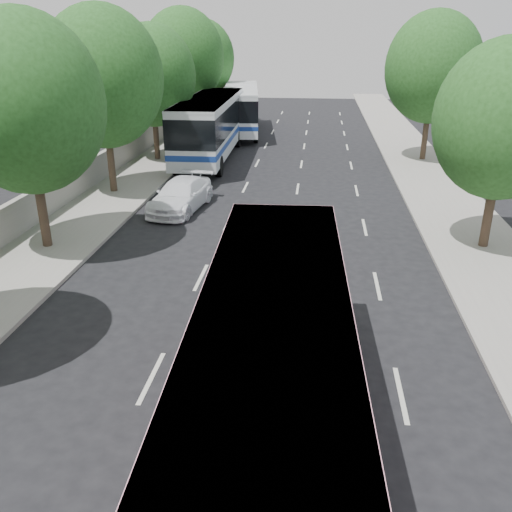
# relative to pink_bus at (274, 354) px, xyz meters

# --- Properties ---
(ground) EXTENTS (120.00, 120.00, 0.00)m
(ground) POSITION_rel_pink_bus_xyz_m (-1.30, 4.00, -2.19)
(ground) COLOR black
(ground) RESTS_ON ground
(sidewalk_left) EXTENTS (4.00, 90.00, 0.15)m
(sidewalk_left) POSITION_rel_pink_bus_xyz_m (-9.80, 24.00, -2.12)
(sidewalk_left) COLOR #9E998E
(sidewalk_left) RESTS_ON ground
(sidewalk_right) EXTENTS (4.00, 90.00, 0.12)m
(sidewalk_right) POSITION_rel_pink_bus_xyz_m (7.20, 24.00, -2.13)
(sidewalk_right) COLOR #9E998E
(sidewalk_right) RESTS_ON ground
(low_wall) EXTENTS (0.30, 90.00, 1.50)m
(low_wall) POSITION_rel_pink_bus_xyz_m (-11.60, 24.00, -1.29)
(low_wall) COLOR #9E998E
(low_wall) RESTS_ON sidewalk_left
(tree_left_b) EXTENTS (5.70, 5.70, 8.88)m
(tree_left_b) POSITION_rel_pink_bus_xyz_m (-9.72, 9.94, 3.62)
(tree_left_b) COLOR #38281E
(tree_left_b) RESTS_ON ground
(tree_left_c) EXTENTS (6.00, 6.00, 9.35)m
(tree_left_c) POSITION_rel_pink_bus_xyz_m (-9.92, 17.94, 3.93)
(tree_left_c) COLOR #38281E
(tree_left_c) RESTS_ON ground
(tree_left_d) EXTENTS (5.52, 5.52, 8.60)m
(tree_left_d) POSITION_rel_pink_bus_xyz_m (-9.82, 25.94, 3.44)
(tree_left_d) COLOR #38281E
(tree_left_d) RESTS_ON ground
(tree_left_e) EXTENTS (6.30, 6.30, 9.82)m
(tree_left_e) POSITION_rel_pink_bus_xyz_m (-9.72, 33.94, 4.24)
(tree_left_e) COLOR #38281E
(tree_left_e) RESTS_ON ground
(tree_left_f) EXTENTS (5.88, 5.88, 9.16)m
(tree_left_f) POSITION_rel_pink_bus_xyz_m (-9.92, 41.94, 3.81)
(tree_left_f) COLOR #38281E
(tree_left_f) RESTS_ON ground
(tree_right_near) EXTENTS (5.10, 5.10, 7.95)m
(tree_right_near) POSITION_rel_pink_bus_xyz_m (7.48, 11.94, 3.01)
(tree_right_near) COLOR #38281E
(tree_right_near) RESTS_ON ground
(tree_right_far) EXTENTS (6.00, 6.00, 9.35)m
(tree_right_far) POSITION_rel_pink_bus_xyz_m (7.78, 27.94, 3.93)
(tree_right_far) COLOR #38281E
(tree_right_far) RESTS_ON ground
(pink_bus) EXTENTS (3.22, 11.14, 3.53)m
(pink_bus) POSITION_rel_pink_bus_xyz_m (0.00, 0.00, 0.00)
(pink_bus) COLOR pink
(pink_bus) RESTS_ON ground
(pink_taxi) EXTENTS (1.80, 4.41, 1.50)m
(pink_taxi) POSITION_rel_pink_bus_xyz_m (-0.30, 9.68, -1.44)
(pink_taxi) COLOR #DD137D
(pink_taxi) RESTS_ON ground
(white_pickup) EXTENTS (2.68, 5.19, 1.44)m
(white_pickup) POSITION_rel_pink_bus_xyz_m (-5.75, 15.62, -1.47)
(white_pickup) COLOR white
(white_pickup) RESTS_ON ground
(tour_coach_front) EXTENTS (3.19, 13.48, 4.02)m
(tour_coach_front) POSITION_rel_pink_bus_xyz_m (-6.44, 26.91, 0.22)
(tour_coach_front) COLOR silver
(tour_coach_front) RESTS_ON ground
(tour_coach_rear) EXTENTS (4.22, 12.75, 3.74)m
(tour_coach_rear) POSITION_rel_pink_bus_xyz_m (-5.80, 37.20, 0.06)
(tour_coach_rear) COLOR white
(tour_coach_rear) RESTS_ON ground
(taxi_roof_sign) EXTENTS (0.55, 0.18, 0.18)m
(taxi_roof_sign) POSITION_rel_pink_bus_xyz_m (-0.30, 9.68, -0.60)
(taxi_roof_sign) COLOR silver
(taxi_roof_sign) RESTS_ON pink_taxi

